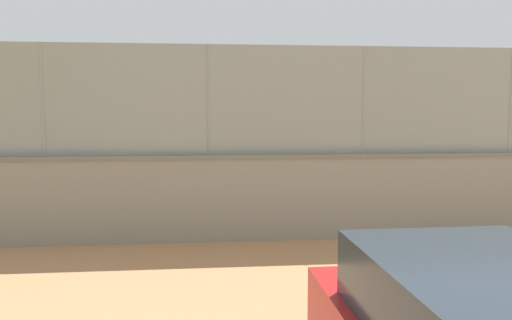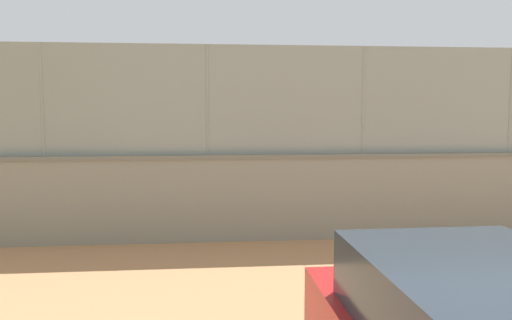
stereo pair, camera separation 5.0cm
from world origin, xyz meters
TOP-DOWN VIEW (x-y plane):
  - ground_plane at (0.00, 0.00)m, footprint 260.00×260.00m
  - perimeter_wall at (1.51, 13.05)m, footprint 22.54×1.17m
  - fence_panel_on_wall at (1.51, 13.05)m, footprint 22.15×0.80m
  - player_at_service_line at (1.79, 4.70)m, footprint 0.70×1.06m
  - player_near_wall_returning at (2.28, 10.17)m, footprint 1.23×0.70m
  - sports_ball at (0.92, 6.49)m, footprint 0.07×0.07m

SIDE VIEW (x-z plane):
  - ground_plane at x=0.00m, z-range 0.00..0.00m
  - sports_ball at x=0.92m, z-range 0.00..0.07m
  - perimeter_wall at x=1.51m, z-range 0.01..1.75m
  - player_near_wall_returning at x=2.28m, z-range 0.13..1.66m
  - player_at_service_line at x=1.79m, z-range 0.14..1.74m
  - fence_panel_on_wall at x=1.51m, z-range 1.74..3.91m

